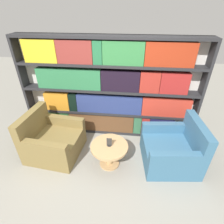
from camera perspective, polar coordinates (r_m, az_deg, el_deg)
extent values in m
plane|color=gray|center=(3.17, -3.86, -20.48)|extent=(14.00, 14.00, 0.00)
cube|color=silver|center=(3.65, -0.65, 8.07)|extent=(3.56, 0.05, 2.05)
cube|color=#262628|center=(4.13, -26.10, 7.67)|extent=(0.05, 0.30, 2.05)
cube|color=#262628|center=(3.76, 26.80, 5.22)|extent=(0.05, 0.30, 2.05)
cube|color=#262628|center=(4.06, -0.78, -5.61)|extent=(3.46, 0.30, 0.05)
cube|color=#262628|center=(3.78, -0.83, 0.21)|extent=(3.46, 0.30, 0.05)
cube|color=#262628|center=(3.54, -0.90, 7.25)|extent=(3.46, 0.30, 0.05)
cube|color=#262628|center=(3.36, -0.97, 15.19)|extent=(3.46, 0.30, 0.05)
cube|color=#262628|center=(3.25, -1.06, 23.42)|extent=(3.46, 0.30, 0.05)
cube|color=#28542A|center=(4.20, -17.22, -1.95)|extent=(0.61, 0.20, 0.42)
cube|color=brown|center=(3.93, -3.39, -2.97)|extent=(1.41, 0.20, 0.42)
cube|color=#356B47|center=(3.89, 8.25, -3.70)|extent=(0.16, 0.20, 0.42)
cube|color=#A52926|center=(3.90, 10.74, -3.83)|extent=(0.16, 0.20, 0.42)
cube|color=#21204F|center=(3.95, 15.59, -4.08)|extent=(0.49, 0.20, 0.42)
cube|color=orange|center=(3.93, -17.20, 3.67)|extent=(0.51, 0.20, 0.39)
cube|color=black|center=(3.81, -12.36, 3.47)|extent=(0.17, 0.20, 0.39)
cube|color=navy|center=(3.65, -0.91, 2.92)|extent=(1.34, 0.20, 0.39)
cube|color=#B93425|center=(3.70, 17.09, 1.82)|extent=(0.95, 0.20, 0.39)
cube|color=#2C7144|center=(3.61, -13.71, 10.69)|extent=(1.27, 0.20, 0.40)
cube|color=black|center=(3.41, 2.73, 10.30)|extent=(0.73, 0.20, 0.40)
cube|color=#A32B21|center=(3.42, 12.18, 9.70)|extent=(0.36, 0.20, 0.40)
cube|color=maroon|center=(3.50, 19.59, 9.04)|extent=(0.52, 0.20, 0.40)
cube|color=gold|center=(3.65, -22.12, 18.13)|extent=(0.62, 0.20, 0.41)
cube|color=maroon|center=(3.40, -11.90, 18.81)|extent=(0.65, 0.20, 0.41)
cube|color=#24673D|center=(3.30, -4.60, 18.96)|extent=(0.17, 0.20, 0.41)
cube|color=#31773D|center=(3.25, 3.74, 18.77)|extent=(0.73, 0.20, 0.41)
cube|color=#9C2C14|center=(3.31, 18.31, 17.56)|extent=(0.85, 0.20, 0.41)
cube|color=olive|center=(3.59, -17.95, -10.02)|extent=(1.01, 0.98, 0.40)
cube|color=olive|center=(3.53, -24.67, -3.51)|extent=(0.23, 0.90, 0.47)
cube|color=olive|center=(3.13, -20.99, -10.76)|extent=(0.79, 0.20, 0.19)
cube|color=olive|center=(3.64, -14.96, -2.86)|extent=(0.79, 0.20, 0.19)
cube|color=#386684|center=(3.41, 18.13, -12.73)|extent=(1.01, 0.98, 0.40)
cube|color=#386684|center=(3.28, 25.96, -6.80)|extent=(0.23, 0.90, 0.47)
cube|color=#386684|center=(3.48, 16.19, -4.88)|extent=(0.79, 0.20, 0.19)
cube|color=#386684|center=(2.93, 19.78, -13.98)|extent=(0.79, 0.20, 0.19)
cylinder|color=tan|center=(3.21, -0.86, -14.06)|extent=(0.12, 0.12, 0.40)
cylinder|color=tan|center=(3.34, -0.83, -16.26)|extent=(0.36, 0.36, 0.03)
cylinder|color=tan|center=(3.05, -0.89, -11.19)|extent=(0.65, 0.65, 0.04)
cube|color=black|center=(3.03, -0.89, -10.85)|extent=(0.05, 0.06, 0.01)
cube|color=#2D2D2D|center=(2.98, -0.91, -9.80)|extent=(0.09, 0.01, 0.16)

